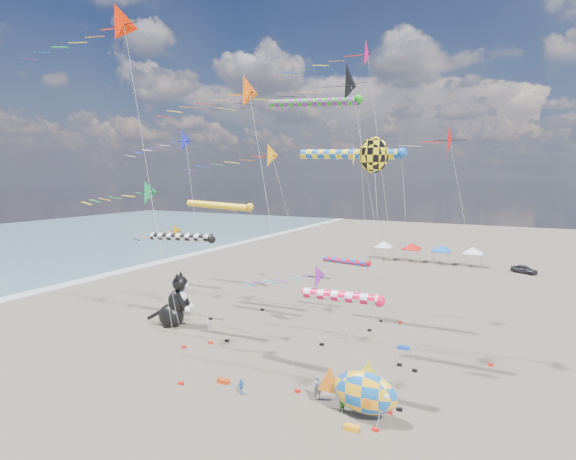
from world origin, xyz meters
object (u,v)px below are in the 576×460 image
at_px(cat_inflatable, 173,299).
at_px(fish_inflatable, 364,392).
at_px(person_adult, 318,388).
at_px(child_blue, 241,387).
at_px(child_green, 342,405).
at_px(parked_car, 524,269).

height_order(cat_inflatable, fish_inflatable, cat_inflatable).
bearing_deg(person_adult, fish_inflatable, -52.72).
distance_m(cat_inflatable, child_blue, 16.54).
height_order(fish_inflatable, person_adult, fish_inflatable).
distance_m(cat_inflatable, person_adult, 20.21).
distance_m(fish_inflatable, child_blue, 8.63).
bearing_deg(child_blue, fish_inflatable, -56.74).
xyz_separation_m(cat_inflatable, person_adult, (18.80, -7.18, -1.92)).
bearing_deg(child_blue, cat_inflatable, 85.35).
bearing_deg(child_blue, child_green, -55.72).
relative_size(fish_inflatable, parked_car, 1.40).
bearing_deg(child_green, child_blue, -157.76).
relative_size(person_adult, parked_car, 0.44).
distance_m(cat_inflatable, fish_inflatable, 23.75).
bearing_deg(fish_inflatable, child_green, 179.93).
height_order(cat_inflatable, parked_car, cat_inflatable).
distance_m(person_adult, child_green, 2.31).
bearing_deg(cat_inflatable, parked_car, 36.51).
height_order(child_blue, parked_car, parked_car).
xyz_separation_m(person_adult, parked_car, (12.82, 50.94, -0.18)).
bearing_deg(parked_car, cat_inflatable, 172.54).
distance_m(cat_inflatable, parked_car, 54.03).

